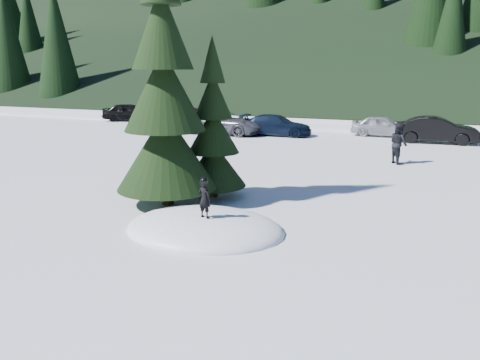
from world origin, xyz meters
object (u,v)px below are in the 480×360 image
at_px(spruce_short, 213,136).
at_px(car_4, 382,126).
at_px(spruce_tall, 164,101).
at_px(child_skier, 205,199).
at_px(car_0, 129,112).
at_px(adult_0, 398,143).
at_px(car_2, 225,123).
at_px(car_3, 276,125).
at_px(car_1, 192,117).
at_px(car_5, 437,130).

relative_size(spruce_short, car_4, 1.38).
height_order(spruce_tall, child_skier, spruce_tall).
bearing_deg(child_skier, car_0, -38.94).
bearing_deg(adult_0, car_2, 25.37).
xyz_separation_m(adult_0, car_3, (-8.04, 6.78, -0.27)).
height_order(spruce_tall, car_4, spruce_tall).
bearing_deg(car_2, car_4, -71.99).
distance_m(adult_0, car_4, 9.06).
height_order(spruce_short, car_2, spruce_short).
height_order(child_skier, car_1, child_skier).
relative_size(spruce_tall, car_1, 2.14).
xyz_separation_m(car_2, car_3, (3.42, 0.64, -0.07)).
distance_m(car_4, car_5, 3.62).
bearing_deg(spruce_short, car_1, 119.56).
relative_size(car_0, car_5, 0.93).
relative_size(spruce_tall, car_2, 1.60).
distance_m(spruce_short, car_5, 17.33).
bearing_deg(spruce_short, car_0, 131.27).
distance_m(spruce_short, car_4, 17.84).
bearing_deg(car_1, car_2, -133.14).
bearing_deg(car_4, child_skier, 176.46).
height_order(adult_0, car_1, adult_0).
distance_m(car_0, car_2, 11.40).
bearing_deg(car_5, car_2, 91.65).
bearing_deg(car_0, adult_0, -131.91).
xyz_separation_m(child_skier, car_4, (2.58, 20.85, -0.33)).
distance_m(adult_0, car_5, 7.50).
relative_size(car_4, car_5, 0.83).
bearing_deg(spruce_tall, car_3, 95.40).
bearing_deg(car_0, child_skier, -157.86).
xyz_separation_m(child_skier, car_3, (-3.94, 18.72, -0.32)).
bearing_deg(car_0, car_5, -114.08).
bearing_deg(car_2, child_skier, -155.45).
bearing_deg(car_3, child_skier, -170.48).
relative_size(car_1, car_5, 0.86).
distance_m(car_1, car_3, 8.18).
bearing_deg(car_3, car_2, 98.17).
bearing_deg(car_2, car_1, 53.10).
relative_size(spruce_short, car_2, 1.00).
xyz_separation_m(car_3, car_5, (9.75, 0.52, 0.09)).
distance_m(car_3, car_4, 6.86).
bearing_deg(child_skier, car_3, -65.75).
relative_size(spruce_tall, car_3, 1.85).
height_order(car_0, car_4, car_0).
xyz_separation_m(child_skier, car_0, (-17.92, 22.37, -0.25)).
height_order(car_3, car_5, car_5).
bearing_deg(spruce_short, adult_0, 56.99).
height_order(adult_0, car_0, adult_0).
xyz_separation_m(car_1, car_5, (17.41, -2.33, 0.11)).
distance_m(child_skier, adult_0, 12.62).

